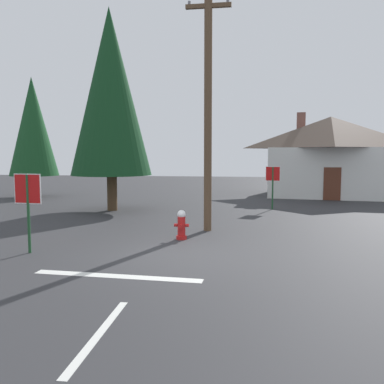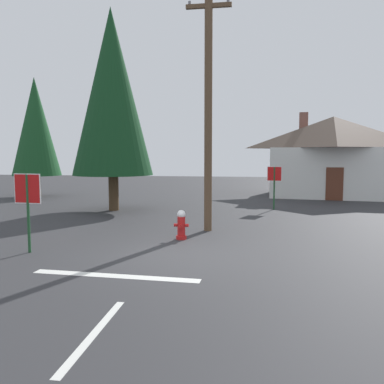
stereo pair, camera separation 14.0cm
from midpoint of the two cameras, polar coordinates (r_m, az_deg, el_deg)
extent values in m
cube|color=#2D2D30|center=(11.15, -3.21, -9.23)|extent=(80.00, 80.00, 0.10)
cube|color=silver|center=(9.44, -11.09, -11.70)|extent=(3.97, 0.45, 0.01)
cube|color=silver|center=(6.71, -13.69, -19.02)|extent=(0.21, 2.63, 0.01)
cylinder|color=#1E4C28|center=(12.09, -22.61, -2.92)|extent=(0.08, 0.08, 2.21)
cube|color=white|center=(12.01, -22.73, 0.43)|extent=(0.84, 0.10, 0.84)
cube|color=red|center=(12.01, -22.73, 0.43)|extent=(0.79, 0.11, 0.79)
cylinder|color=red|center=(13.15, -1.82, -6.50)|extent=(0.34, 0.34, 0.11)
cylinder|color=red|center=(13.08, -1.82, -4.90)|extent=(0.25, 0.25, 0.63)
sphere|color=white|center=(13.01, -1.82, -3.20)|extent=(0.28, 0.28, 0.28)
cylinder|color=red|center=(13.10, -2.61, -4.74)|extent=(0.11, 0.10, 0.10)
cylinder|color=red|center=(13.04, -1.02, -4.79)|extent=(0.11, 0.10, 0.10)
cylinder|color=red|center=(12.89, -1.97, -4.90)|extent=(0.12, 0.11, 0.12)
cylinder|color=brown|center=(14.46, 2.01, 11.27)|extent=(0.28, 0.28, 8.50)
cube|color=brown|center=(15.28, 2.06, 25.02)|extent=(1.60, 0.14, 0.14)
cylinder|color=slate|center=(15.41, -0.68, 25.36)|extent=(0.10, 0.10, 0.12)
cylinder|color=slate|center=(15.27, 4.84, 25.54)|extent=(0.10, 0.10, 0.12)
cylinder|color=#1E4C28|center=(20.49, 11.24, 0.53)|extent=(0.08, 0.08, 2.15)
cube|color=white|center=(20.44, 11.28, 2.57)|extent=(0.71, 0.19, 0.72)
cube|color=red|center=(20.44, 11.28, 2.57)|extent=(0.67, 0.19, 0.68)
cube|color=silver|center=(28.52, 18.88, 2.74)|extent=(8.40, 6.84, 3.21)
pyramid|color=brown|center=(28.54, 19.04, 8.05)|extent=(9.07, 7.39, 2.09)
cube|color=brown|center=(29.59, 15.16, 9.06)|extent=(0.67, 0.67, 1.88)
cube|color=#592D1E|center=(25.58, 19.22, 1.10)|extent=(1.00, 0.18, 2.00)
cylinder|color=#4C3823|center=(28.28, -21.62, 0.79)|extent=(0.39, 0.39, 1.40)
cone|color=#194723|center=(28.26, -21.90, 8.66)|extent=(3.11, 3.11, 6.37)
cylinder|color=#4C3823|center=(20.18, -11.52, -0.10)|extent=(0.49, 0.49, 1.76)
cone|color=#143D1E|center=(20.32, -11.78, 13.80)|extent=(3.92, 3.92, 8.04)
camera|label=1|loc=(0.07, -90.30, -0.03)|focal=37.37mm
camera|label=2|loc=(0.07, 89.70, 0.03)|focal=37.37mm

